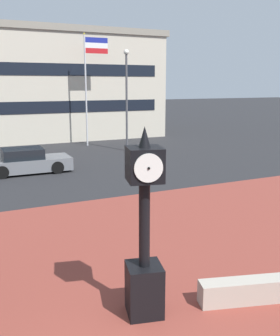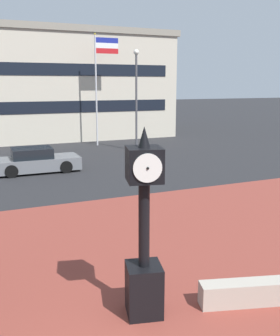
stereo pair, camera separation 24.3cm
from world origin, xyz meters
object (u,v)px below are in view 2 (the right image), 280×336
(street_clock, at_px, (144,242))
(car_street_near, at_px, (36,161))
(flagpole_primary, at_px, (99,78))
(street_lamp_post, at_px, (136,90))
(civic_building, at_px, (35,85))

(street_clock, relative_size, car_street_near, 0.86)
(street_clock, relative_size, flagpole_primary, 0.47)
(flagpole_primary, bearing_deg, car_street_near, -128.24)
(car_street_near, distance_m, flagpole_primary, 10.34)
(street_lamp_post, bearing_deg, street_clock, -112.02)
(car_street_near, bearing_deg, flagpole_primary, 142.07)
(street_clock, xyz_separation_m, street_lamp_post, (7.21, 17.82, 2.57))
(flagpole_primary, xyz_separation_m, civic_building, (-3.34, 8.99, -0.48))
(car_street_near, distance_m, street_lamp_post, 9.05)
(street_clock, distance_m, civic_building, 30.45)
(car_street_near, bearing_deg, street_lamp_post, 118.73)
(civic_building, bearing_deg, flagpole_primary, -69.65)
(street_clock, xyz_separation_m, civic_building, (2.35, 30.22, 2.91))
(street_clock, bearing_deg, flagpole_primary, 88.29)
(car_street_near, distance_m, civic_building, 17.00)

